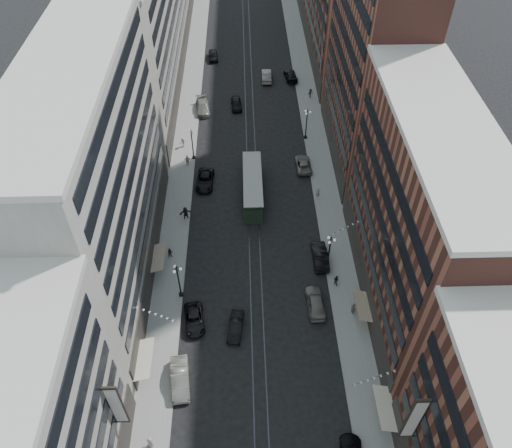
{
  "coord_description": "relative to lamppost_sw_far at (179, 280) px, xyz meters",
  "views": [
    {
      "loc": [
        -1.13,
        -8.77,
        49.75
      ],
      "look_at": [
        0.17,
        35.15,
        5.0
      ],
      "focal_mm": 35.0,
      "sensor_mm": 36.0,
      "label": 1
    }
  ],
  "objects": [
    {
      "name": "lamppost_se_mid",
      "position": [
        18.4,
        32.0,
        0.0
      ],
      "size": [
        1.03,
        1.14,
        5.52
      ],
      "color": "black",
      "rests_on": "sidewalk_east"
    },
    {
      "name": "pedestrian_7",
      "position": [
        19.13,
        1.17,
        -2.2
      ],
      "size": [
        0.77,
        0.82,
        1.5
      ],
      "primitive_type": "imported",
      "rotation": [
        0.0,
        0.0,
        2.25
      ],
      "color": "black",
      "rests_on": "sidewalk_east"
    },
    {
      "name": "streetcar",
      "position": [
        9.2,
        18.07,
        -1.53
      ],
      "size": [
        2.71,
        12.25,
        3.39
      ],
      "color": "#1F3221",
      "rests_on": "ground"
    },
    {
      "name": "sidewalk_west",
      "position": [
        -1.8,
        42.0,
        -3.02
      ],
      "size": [
        4.0,
        180.0,
        0.15
      ],
      "primitive_type": "cube",
      "color": "gray",
      "rests_on": "ground"
    },
    {
      "name": "lamppost_sw_mid",
      "position": [
        0.0,
        27.0,
        0.0
      ],
      "size": [
        1.03,
        1.14,
        5.52
      ],
      "color": "black",
      "rests_on": "sidewalk_west"
    },
    {
      "name": "car_2",
      "position": [
        1.85,
        -3.94,
        -2.43
      ],
      "size": [
        2.84,
        5.04,
        1.33
      ],
      "primitive_type": "imported",
      "rotation": [
        0.0,
        0.0,
        0.14
      ],
      "color": "black",
      "rests_on": "ground"
    },
    {
      "name": "car_14",
      "position": [
        12.75,
        51.54,
        -2.24
      ],
      "size": [
        1.92,
        5.22,
        1.71
      ],
      "primitive_type": "imported",
      "rotation": [
        0.0,
        0.0,
        3.12
      ],
      "color": "slate",
      "rests_on": "ground"
    },
    {
      "name": "car_1",
      "position": [
        0.8,
        -11.38,
        -2.24
      ],
      "size": [
        2.42,
        5.38,
        1.71
      ],
      "primitive_type": "imported",
      "rotation": [
        0.0,
        0.0,
        0.12
      ],
      "color": "gray",
      "rests_on": "ground"
    },
    {
      "name": "pedestrian_4",
      "position": [
        20.51,
        -3.18,
        -2.09
      ],
      "size": [
        0.77,
        1.1,
        1.71
      ],
      "primitive_type": "imported",
      "rotation": [
        0.0,
        0.0,
        1.93
      ],
      "color": "#9E9783",
      "rests_on": "sidewalk_east"
    },
    {
      "name": "car_4",
      "position": [
        16.19,
        -2.07,
        -2.23
      ],
      "size": [
        2.26,
        5.19,
        1.74
      ],
      "primitive_type": "imported",
      "rotation": [
        0.0,
        0.0,
        3.18
      ],
      "color": "slate",
      "rests_on": "ground"
    },
    {
      "name": "car_12",
      "position": [
        17.46,
        51.7,
        -2.33
      ],
      "size": [
        2.74,
        5.47,
        1.53
      ],
      "primitive_type": "imported",
      "rotation": [
        0.0,
        0.0,
        3.26
      ],
      "color": "black",
      "rests_on": "ground"
    },
    {
      "name": "sidewalk_east",
      "position": [
        20.2,
        42.0,
        -3.02
      ],
      "size": [
        4.0,
        180.0,
        0.15
      ],
      "primitive_type": "cube",
      "color": "gray",
      "rests_on": "ground"
    },
    {
      "name": "pedestrian_8",
      "position": [
        18.7,
        17.25,
        -2.05
      ],
      "size": [
        0.77,
        0.64,
        1.79
      ],
      "primitive_type": "imported",
      "rotation": [
        0.0,
        0.0,
        3.51
      ],
      "color": "#B5A696",
      "rests_on": "sidewalk_east"
    },
    {
      "name": "pedestrian_9",
      "position": [
        20.57,
        44.73,
        -2.12
      ],
      "size": [
        1.15,
        0.85,
        1.65
      ],
      "primitive_type": "imported",
      "rotation": [
        0.0,
        0.0,
        0.43
      ],
      "color": "black",
      "rests_on": "sidewalk_east"
    },
    {
      "name": "pedestrian_6",
      "position": [
        -0.82,
        25.25,
        -2.0
      ],
      "size": [
        1.12,
        0.53,
        1.9
      ],
      "primitive_type": "imported",
      "rotation": [
        0.0,
        0.0,
        3.16
      ],
      "color": "#ADA78F",
      "rests_on": "sidewalk_west"
    },
    {
      "name": "pedestrian_2",
      "position": [
        -1.79,
        6.17,
        -2.16
      ],
      "size": [
        0.86,
        0.62,
        1.58
      ],
      "primitive_type": "imported",
      "rotation": [
        0.0,
        0.0,
        0.29
      ],
      "color": "black",
      "rests_on": "sidewalk_west"
    },
    {
      "name": "car_7",
      "position": [
        2.06,
        20.83,
        -2.34
      ],
      "size": [
        2.78,
        5.54,
        1.51
      ],
      "primitive_type": "imported",
      "rotation": [
        0.0,
        0.0,
        -0.05
      ],
      "color": "black",
      "rests_on": "ground"
    },
    {
      "name": "building_west_mid",
      "position": [
        -7.8,
        5.0,
        10.9
      ],
      "size": [
        8.0,
        36.0,
        28.0
      ],
      "primitive_type": "cube",
      "color": "#9A9688",
      "rests_on": "ground"
    },
    {
      "name": "ground",
      "position": [
        9.2,
        32.0,
        -3.1
      ],
      "size": [
        220.0,
        220.0,
        0.0
      ],
      "primitive_type": "plane",
      "color": "black",
      "rests_on": "ground"
    },
    {
      "name": "rail_east",
      "position": [
        9.9,
        42.0,
        -3.09
      ],
      "size": [
        0.12,
        180.0,
        0.02
      ],
      "primitive_type": "cube",
      "color": "#2D2D33",
      "rests_on": "ground"
    },
    {
      "name": "car_11",
      "position": [
        17.27,
        24.28,
        -2.39
      ],
      "size": [
        2.49,
        5.14,
        1.41
      ],
      "primitive_type": "imported",
      "rotation": [
        0.0,
        0.0,
        3.17
      ],
      "color": "slate",
      "rests_on": "ground"
    },
    {
      "name": "pedestrian_1",
      "position": [
        -1.55,
        -17.87,
        -2.2
      ],
      "size": [
        0.76,
        0.46,
        1.5
      ],
      "primitive_type": "imported",
      "rotation": [
        0.0,
        0.0,
        3.06
      ],
      "color": "#A79B8A",
      "rests_on": "sidewalk_west"
    },
    {
      "name": "pedestrian_5",
      "position": [
        -0.3,
        13.44,
        -1.97
      ],
      "size": [
        1.88,
        0.99,
        1.95
      ],
      "primitive_type": "imported",
      "rotation": [
        0.0,
        0.0,
        0.27
      ],
      "color": "black",
      "rests_on": "sidewalk_west"
    },
    {
      "name": "building_east_mid",
      "position": [
        26.2,
        -0.0,
        8.9
      ],
      "size": [
        8.0,
        30.0,
        24.0
      ],
      "primitive_type": "cube",
      "color": "brown",
      "rests_on": "ground"
    },
    {
      "name": "lamppost_se_far",
      "position": [
        18.4,
        4.0,
        0.0
      ],
      "size": [
        1.03,
        1.14,
        5.52
      ],
      "color": "black",
      "rests_on": "sidewalk_east"
    },
    {
      "name": "pedestrian_extra_0",
      "position": [
        -1.89,
        30.25,
        -2.15
      ],
      "size": [
        1.05,
        0.47,
        1.59
      ],
      "primitive_type": "imported",
      "rotation": [
        0.0,
        0.0,
        6.24
      ],
      "color": "gray",
      "rests_on": "sidewalk_west"
    },
    {
      "name": "rail_west",
      "position": [
        8.5,
        42.0,
        -3.09
      ],
      "size": [
        0.12,
        180.0,
        0.02
      ],
      "primitive_type": "cube",
      "color": "#2D2D33",
      "rests_on": "ground"
    },
    {
      "name": "car_8",
      "position": [
        0.8,
        40.93,
        -2.27
      ],
      "size": [
        3.0,
        5.91,
        1.64
      ],
      "primitive_type": "imported",
      "rotation": [
        0.0,
        0.0,
        0.13
      ],
      "color": "slate",
      "rests_on": "ground"
    },
    {
      "name": "building_east_tower",
      "position": [
        26.2,
        28.0,
        17.9
      ],
      "size": [
        8.0,
        26.0,
        42.0
      ],
      "primitive_type": "cube",
      "color": "brown",
      "rests_on": "ground"
    },
    {
      "name": "car_13",
      "position": [
        6.84,
        41.86,
        -2.33
      ],
      "size": [
        2.13,
        4.63,
        1.54
      ],
      "primitive_type": "imported",
      "rotation": [
        0.0,
        0.0,
        0.07
      ],
      "color": "black",
      "rests_on": "ground"
    },
    {
      "name": "lamppost_sw_far",
      "position": [
        0.0,
        0.0,
        0.0
      ],
      "size": [
        1.03,
        1.14,
        5.52
      ],
      "color": "black",
      "rests_on": "sidewalk_west"
    },
    {
      "name": "car_10",
      "position": [
        17.6,
        5.21,
        -2.23
      ],
      "size": [
        1.93,
        5.28,
        1.73
      ],
      "primitive_type": "imported",
      "rotation": [
        0.0,
        0.0,
        3.16
      ],
      "color": "black",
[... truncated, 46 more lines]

